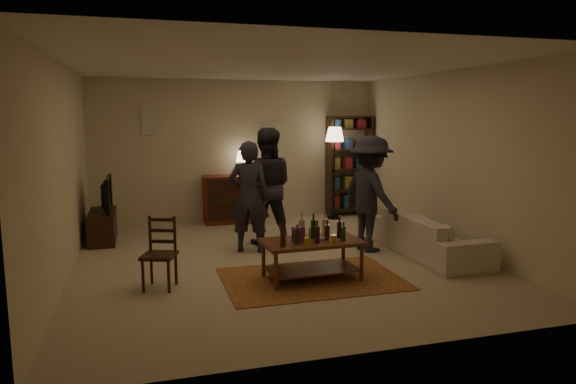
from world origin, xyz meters
name	(u,v)px	position (x,y,z in m)	size (l,w,h in m)	color
floor	(278,260)	(0.00, 0.00, 0.00)	(6.00, 6.00, 0.00)	#C6B793
room_shell	(203,127)	(-0.65, 2.98, 1.81)	(6.00, 6.00, 6.00)	beige
rug	(312,279)	(0.19, -0.96, 0.01)	(2.20, 1.50, 0.01)	maroon
coffee_table	(311,246)	(0.18, -0.96, 0.43)	(1.25, 0.71, 0.84)	brown
dining_chair	(160,251)	(-1.63, -0.74, 0.45)	(0.48, 0.48, 0.86)	#311D10
tv_stand	(103,218)	(-2.44, 1.80, 0.38)	(0.40, 1.00, 1.06)	#311D10
dresser	(231,198)	(-0.19, 2.71, 0.48)	(1.00, 0.50, 1.36)	maroon
bookshelf	(349,165)	(2.25, 2.78, 1.03)	(0.90, 0.34, 2.02)	#311D10
floor_lamp	(335,141)	(1.82, 2.52, 1.54)	(0.36, 0.36, 1.80)	black
sofa	(430,235)	(2.20, -0.40, 0.30)	(2.08, 0.81, 0.61)	beige
person_left	(249,197)	(-0.29, 0.55, 0.83)	(0.61, 0.40, 1.67)	#27272F
person_right	(266,186)	(0.07, 0.96, 0.92)	(0.90, 0.70, 1.84)	#26272E
person_by_sofa	(370,194)	(1.47, 0.12, 0.87)	(1.12, 0.64, 1.74)	#24242C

